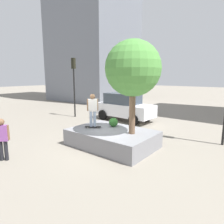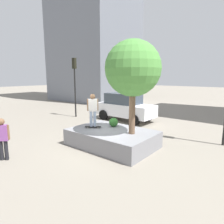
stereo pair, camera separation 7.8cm
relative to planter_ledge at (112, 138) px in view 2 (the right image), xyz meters
The scene contains 10 objects.
ground_plane 0.52m from the planter_ledge, 155.16° to the right, with size 120.00×120.00×0.00m, color gray.
planter_ledge is the anchor object (origin of this frame).
plaza_tree 3.45m from the planter_ledge, ahead, with size 2.44×2.44×4.14m.
boxwood_shrub 0.96m from the planter_ledge, 122.51° to the left, with size 0.46×0.46×0.46m, color #2D6628.
skateboard 1.16m from the planter_ledge, 167.07° to the right, with size 0.77×0.64×0.07m.
skateboarder 1.78m from the planter_ledge, 167.07° to the right, with size 0.44×0.45×1.65m.
police_car 5.88m from the planter_ledge, 118.98° to the left, with size 4.55×2.21×2.09m.
traffic_light_median 8.24m from the planter_ledge, 151.86° to the left, with size 0.30×0.35×4.80m.
bystander_watching 4.74m from the planter_ledge, 120.74° to the right, with size 0.48×0.46×1.73m.
office_tower_glass 23.42m from the planter_ledge, 136.01° to the left, with size 10.39×8.98×25.53m, color slate.
Camera 2 is at (6.13, -7.13, 3.38)m, focal length 31.93 mm.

